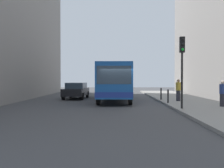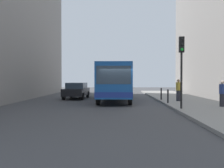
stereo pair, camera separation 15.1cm
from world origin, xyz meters
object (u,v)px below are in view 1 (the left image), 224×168
at_px(traffic_light, 182,59).
at_px(bollard_mid, 161,94).
at_px(car_beside_bus, 76,90).
at_px(pedestrian_near_signal, 223,94).
at_px(bus, 115,80).
at_px(pedestrian_mid_sidewalk, 178,90).
at_px(bollard_near, 168,96).

xyz_separation_m(traffic_light, bollard_mid, (-0.10, 6.69, -2.38)).
relative_size(car_beside_bus, pedestrian_near_signal, 2.82).
height_order(bus, traffic_light, traffic_light).
relative_size(traffic_light, pedestrian_mid_sidewalk, 2.48).
relative_size(car_beside_bus, bollard_near, 4.72).
bearing_deg(traffic_light, pedestrian_near_signal, 23.65).
bearing_deg(pedestrian_near_signal, pedestrian_mid_sidewalk, -55.67).
height_order(bollard_mid, pedestrian_near_signal, pedestrian_near_signal).
distance_m(bus, pedestrian_mid_sidewalk, 5.48).
bearing_deg(traffic_light, bus, 116.58).
distance_m(bus, pedestrian_near_signal, 9.34).
xyz_separation_m(bus, car_beside_bus, (-3.57, 1.84, -0.94)).
bearing_deg(bus, bollard_mid, 164.92).
distance_m(traffic_light, bollard_mid, 7.10).
relative_size(bus, traffic_light, 2.69).
xyz_separation_m(traffic_light, bollard_near, (-0.10, 3.67, -2.38)).
height_order(bus, bollard_near, bus).
height_order(traffic_light, bollard_mid, traffic_light).
distance_m(car_beside_bus, bollard_mid, 7.89).
xyz_separation_m(bollard_mid, pedestrian_mid_sidewalk, (1.10, -1.36, 0.35)).
height_order(bollard_near, pedestrian_near_signal, pedestrian_near_signal).
xyz_separation_m(bollard_near, pedestrian_mid_sidewalk, (1.10, 1.66, 0.35)).
bearing_deg(bus, car_beside_bus, -26.89).
xyz_separation_m(bus, bollard_mid, (3.77, -1.04, -1.10)).
height_order(traffic_light, bollard_near, traffic_light).
bearing_deg(car_beside_bus, bus, 155.62).
relative_size(bus, car_beside_bus, 2.46).
relative_size(traffic_light, bollard_near, 4.32).
bearing_deg(bollard_near, traffic_light, -88.44).
bearing_deg(bus, bollard_near, 133.21).
relative_size(bollard_near, pedestrian_mid_sidewalk, 0.57).
height_order(traffic_light, pedestrian_near_signal, traffic_light).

